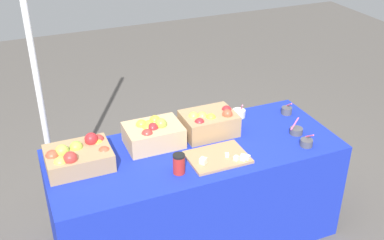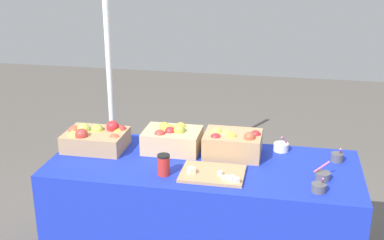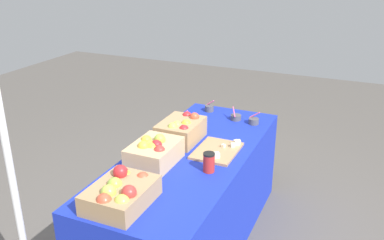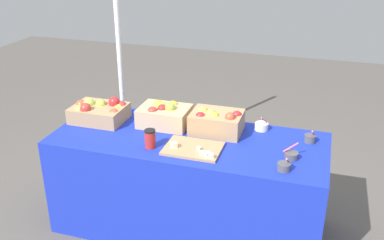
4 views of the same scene
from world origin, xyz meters
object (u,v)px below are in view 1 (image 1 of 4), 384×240
(cutting_board_front, at_px, (218,157))
(sample_bowl_near, at_px, (296,131))
(apple_crate_right, at_px, (209,123))
(coffee_cup, at_px, (179,164))
(apple_crate_left, at_px, (79,156))
(apple_crate_middle, at_px, (153,134))
(sample_bowl_extra, at_px, (307,143))
(tent_pole, at_px, (36,74))
(sample_bowl_mid, at_px, (239,113))
(sample_bowl_far, at_px, (287,110))

(cutting_board_front, height_order, sample_bowl_near, sample_bowl_near)
(sample_bowl_near, bearing_deg, apple_crate_right, 156.59)
(cutting_board_front, bearing_deg, coffee_cup, -170.81)
(apple_crate_left, distance_m, apple_crate_middle, 0.50)
(sample_bowl_extra, bearing_deg, cutting_board_front, 172.04)
(cutting_board_front, xyz_separation_m, tent_pole, (-0.94, 0.90, 0.36))
(apple_crate_right, distance_m, sample_bowl_mid, 0.33)
(cutting_board_front, relative_size, sample_bowl_near, 3.67)
(sample_bowl_mid, bearing_deg, sample_bowl_extra, -67.51)
(apple_crate_right, xyz_separation_m, sample_bowl_far, (0.65, 0.04, -0.05))
(cutting_board_front, bearing_deg, apple_crate_middle, 135.04)
(sample_bowl_mid, relative_size, sample_bowl_extra, 1.12)
(apple_crate_middle, relative_size, sample_bowl_far, 3.56)
(sample_bowl_near, bearing_deg, sample_bowl_mid, 123.63)
(apple_crate_middle, relative_size, sample_bowl_near, 3.60)
(sample_bowl_extra, bearing_deg, sample_bowl_far, 73.76)
(apple_crate_middle, xyz_separation_m, coffee_cup, (0.04, -0.37, -0.02))
(apple_crate_left, xyz_separation_m, sample_bowl_far, (1.53, 0.09, -0.04))
(sample_bowl_near, xyz_separation_m, sample_bowl_far, (0.10, 0.27, 0.00))
(apple_crate_middle, distance_m, sample_bowl_far, 1.04)
(sample_bowl_far, bearing_deg, apple_crate_right, -176.83)
(coffee_cup, bearing_deg, sample_bowl_extra, -2.45)
(sample_bowl_far, height_order, coffee_cup, coffee_cup)
(apple_crate_left, relative_size, apple_crate_middle, 1.07)
(apple_crate_right, bearing_deg, sample_bowl_mid, 23.92)
(apple_crate_left, relative_size, cutting_board_front, 1.05)
(cutting_board_front, height_order, sample_bowl_mid, sample_bowl_mid)
(sample_bowl_extra, height_order, coffee_cup, coffee_cup)
(sample_bowl_extra, relative_size, coffee_cup, 0.82)
(sample_bowl_near, relative_size, sample_bowl_mid, 0.86)
(apple_crate_right, height_order, sample_bowl_near, apple_crate_right)
(apple_crate_left, height_order, apple_crate_middle, apple_crate_middle)
(sample_bowl_mid, xyz_separation_m, sample_bowl_far, (0.35, -0.10, 0.00))
(apple_crate_right, distance_m, coffee_cup, 0.51)
(sample_bowl_near, height_order, coffee_cup, coffee_cup)
(apple_crate_left, xyz_separation_m, apple_crate_right, (0.89, 0.06, 0.01))
(apple_crate_middle, height_order, tent_pole, tent_pole)
(tent_pole, bearing_deg, sample_bowl_mid, -19.01)
(apple_crate_right, height_order, sample_bowl_mid, apple_crate_right)
(sample_bowl_near, distance_m, sample_bowl_far, 0.29)
(cutting_board_front, distance_m, coffee_cup, 0.29)
(sample_bowl_mid, distance_m, coffee_cup, 0.82)
(apple_crate_middle, bearing_deg, sample_bowl_extra, -23.76)
(apple_crate_right, bearing_deg, coffee_cup, -134.93)
(sample_bowl_mid, xyz_separation_m, sample_bowl_extra, (0.22, -0.53, -0.00))
(apple_crate_middle, xyz_separation_m, sample_bowl_far, (1.04, 0.03, -0.05))
(cutting_board_front, bearing_deg, tent_pole, 136.34)
(tent_pole, bearing_deg, apple_crate_middle, -42.96)
(apple_crate_middle, bearing_deg, cutting_board_front, -44.96)
(apple_crate_right, distance_m, sample_bowl_extra, 0.66)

